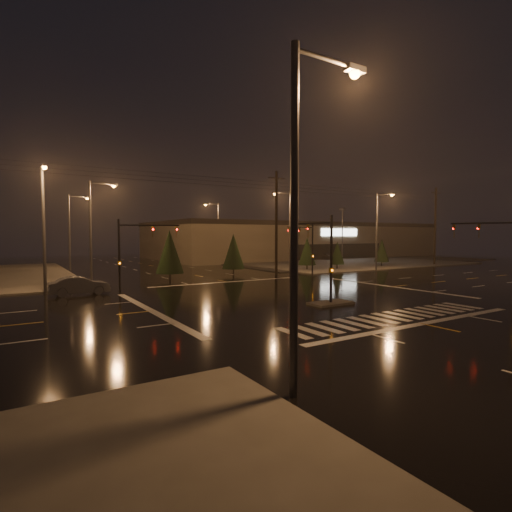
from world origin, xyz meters
The scene contains 28 objects.
ground centered at (0.00, 0.00, 0.00)m, with size 140.00×140.00×0.00m, color black.
sidewalk_ne centered at (30.00, 30.00, 0.06)m, with size 36.00×36.00×0.12m, color #44423D.
median_island centered at (0.00, -4.00, 0.07)m, with size 3.00×1.60×0.15m, color #44423D.
crosswalk centered at (0.00, -9.00, 0.01)m, with size 15.00×2.60×0.01m, color beige.
stop_bar_near centered at (0.00, -11.00, 0.01)m, with size 16.00×0.50×0.01m, color beige.
stop_bar_far centered at (0.00, 11.00, 0.01)m, with size 16.00×0.50×0.01m, color beige.
parking_lot centered at (35.00, 28.00, 0.04)m, with size 50.00×24.00×0.08m, color black.
retail_building centered at (35.00, 45.99, 3.84)m, with size 60.20×28.30×7.20m.
signal_mast_median centered at (0.00, -3.07, 3.75)m, with size 0.25×4.59×6.00m.
signal_mast_ne centered at (9.50, 10.14, 3.79)m, with size 4.84×1.86×6.00m.
signal_mast_nw centered at (-9.50, 10.14, 3.79)m, with size 4.84×1.86×6.00m.
signal_mast_se centered at (10.23, -9.75, 3.71)m, with size 1.55×3.87×6.00m.
streetlight_0 centered at (-11.18, -15.00, 5.80)m, with size 2.77×0.32×10.00m.
streetlight_1 centered at (-11.18, 18.00, 5.80)m, with size 2.77×0.32×10.00m.
streetlight_2 centered at (-11.18, 34.00, 5.80)m, with size 2.77×0.32×10.00m.
streetlight_3 centered at (11.18, 16.00, 5.80)m, with size 2.77×0.32×10.00m.
streetlight_4 centered at (11.18, 36.00, 5.80)m, with size 2.77×0.32×10.00m.
streetlight_5 centered at (-16.00, 11.18, 5.80)m, with size 0.32×2.77×10.00m.
streetlight_6 centered at (22.00, 11.18, 5.80)m, with size 0.32×2.77×10.00m.
utility_pole_1 centered at (8.00, 14.00, 6.13)m, with size 2.20×0.32×12.00m.
utility_pole_2 centered at (38.00, 14.00, 6.13)m, with size 2.20×0.32×12.00m.
conifer_0 centered at (15.34, 17.39, 2.52)m, with size 2.33×2.33×4.34m.
conifer_1 centered at (19.52, 16.08, 2.24)m, with size 1.98×1.98×3.79m.
conifer_2 centered at (28.64, 16.32, 2.40)m, with size 2.18×2.18×4.10m.
conifer_3 centered at (-4.16, 15.90, 2.95)m, with size 2.88×2.88×5.21m.
conifer_4 centered at (4.12, 17.27, 2.77)m, with size 2.65×2.65×4.85m.
car_parked centered at (31.40, 31.86, 0.75)m, with size 1.77×4.39×1.49m, color black.
car_crossing centered at (-13.77, 9.46, 0.73)m, with size 1.54×4.42×1.46m, color #575A5E.
Camera 1 is at (-18.37, -24.02, 4.66)m, focal length 28.00 mm.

